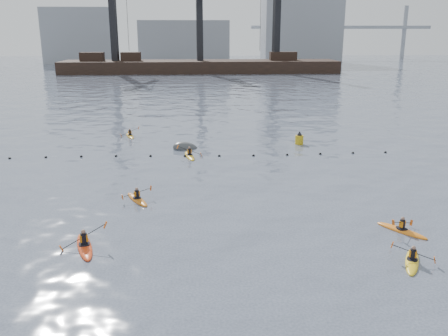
# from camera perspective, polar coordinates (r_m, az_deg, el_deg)

# --- Properties ---
(ground) EXTENTS (400.00, 400.00, 0.00)m
(ground) POSITION_cam_1_polar(r_m,az_deg,el_deg) (20.60, -0.50, -14.56)
(ground) COLOR #3A4254
(ground) RESTS_ON ground
(float_line) EXTENTS (33.24, 0.73, 0.24)m
(float_line) POSITION_cam_1_polar(r_m,az_deg,el_deg) (41.57, -2.66, 1.51)
(float_line) COLOR black
(float_line) RESTS_ON ground
(barge_pier) EXTENTS (72.00, 19.30, 29.50)m
(barge_pier) POSITION_cam_1_polar(r_m,az_deg,el_deg) (127.98, -2.99, 12.25)
(barge_pier) COLOR black
(barge_pier) RESTS_ON ground
(skyline) EXTENTS (141.00, 28.00, 22.00)m
(skyline) POSITION_cam_1_polar(r_m,az_deg,el_deg) (168.00, -2.23, 15.68)
(skyline) COLOR gray
(skyline) RESTS_ON ground
(kayaker_0) EXTENTS (2.33, 3.49, 1.37)m
(kayaker_0) POSITION_cam_1_polar(r_m,az_deg,el_deg) (25.24, -16.44, -8.93)
(kayaker_0) COLOR #E64015
(kayaker_0) RESTS_ON ground
(kayaker_1) EXTENTS (1.89, 2.97, 1.00)m
(kayaker_1) POSITION_cam_1_polar(r_m,az_deg,el_deg) (24.48, 21.70, -10.30)
(kayaker_1) COLOR yellow
(kayaker_1) RESTS_ON ground
(kayaker_2) EXTENTS (1.99, 2.98, 0.98)m
(kayaker_2) POSITION_cam_1_polar(r_m,az_deg,el_deg) (31.19, -10.41, -3.67)
(kayaker_2) COLOR #C16412
(kayaker_2) RESTS_ON ground
(kayaker_3) EXTENTS (2.19, 3.25, 1.23)m
(kayaker_3) POSITION_cam_1_polar(r_m,az_deg,el_deg) (41.39, -4.17, 1.51)
(kayaker_3) COLOR yellow
(kayaker_3) RESTS_ON ground
(kayaker_4) EXTENTS (2.28, 2.78, 1.06)m
(kayaker_4) POSITION_cam_1_polar(r_m,az_deg,el_deg) (27.80, 20.59, -6.97)
(kayaker_4) COLOR orange
(kayaker_4) RESTS_ON ground
(kayaker_5) EXTENTS (1.96, 2.96, 1.09)m
(kayaker_5) POSITION_cam_1_polar(r_m,az_deg,el_deg) (50.29, -11.24, 3.85)
(kayaker_5) COLOR gold
(kayaker_5) RESTS_ON ground
(mooring_buoy) EXTENTS (2.92, 2.08, 1.70)m
(mooring_buoy) POSITION_cam_1_polar(r_m,az_deg,el_deg) (44.35, -4.65, 2.36)
(mooring_buoy) COLOR #3E4043
(mooring_buoy) RESTS_ON ground
(nav_buoy) EXTENTS (0.80, 0.80, 1.45)m
(nav_buoy) POSITION_cam_1_polar(r_m,az_deg,el_deg) (46.43, 9.04, 3.40)
(nav_buoy) COLOR gold
(nav_buoy) RESTS_ON ground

